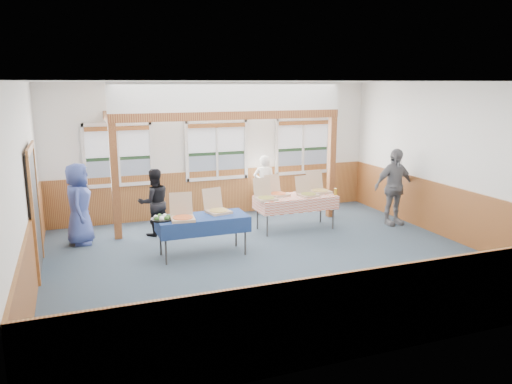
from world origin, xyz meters
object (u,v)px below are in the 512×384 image
at_px(table_left, 202,219).
at_px(man_blue, 79,204).
at_px(table_right, 296,198).
at_px(woman_black, 154,202).
at_px(person_grey, 394,187).
at_px(woman_white, 264,185).

relative_size(table_left, man_blue, 1.10).
distance_m(table_right, man_blue, 4.52).
relative_size(woman_black, person_grey, 0.82).
distance_m(table_right, person_grey, 2.29).
relative_size(woman_white, woman_black, 1.02).
bearing_deg(woman_white, table_left, 70.82).
bearing_deg(person_grey, woman_black, 165.43).
relative_size(man_blue, person_grey, 0.94).
distance_m(woman_black, person_grey, 5.34).
height_order(table_right, man_blue, man_blue).
bearing_deg(table_left, woman_black, 128.94).
xyz_separation_m(table_right, woman_white, (-0.15, 1.49, 0.04)).
xyz_separation_m(table_left, woman_white, (2.20, 2.43, 0.04)).
distance_m(table_left, woman_white, 3.28).
bearing_deg(man_blue, woman_white, -70.69).
bearing_deg(woman_black, table_right, 160.23).
height_order(table_left, person_grey, person_grey).
distance_m(man_blue, person_grey, 6.81).
relative_size(woman_white, person_grey, 0.84).
height_order(table_left, table_right, same).
distance_m(table_right, woman_black, 3.05).
bearing_deg(man_blue, woman_black, -79.81).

